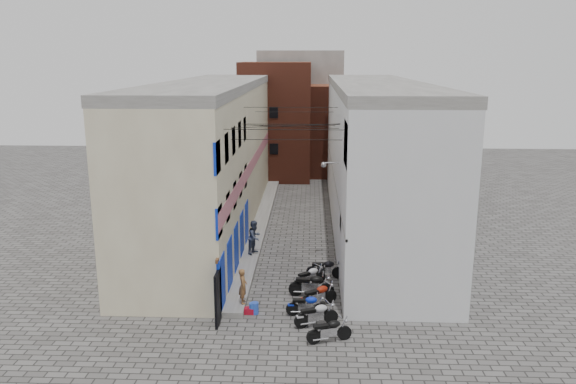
# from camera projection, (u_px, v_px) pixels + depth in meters

# --- Properties ---
(ground) EXTENTS (90.00, 90.00, 0.00)m
(ground) POSITION_uv_depth(u_px,v_px,m) (282.00, 320.00, 22.81)
(ground) COLOR #504D4B
(ground) RESTS_ON ground
(plinth) EXTENTS (0.90, 26.00, 0.25)m
(plinth) POSITION_uv_depth(u_px,v_px,m) (261.00, 224.00, 35.49)
(plinth) COLOR slate
(plinth) RESTS_ON ground
(building_left) EXTENTS (5.10, 27.00, 9.00)m
(building_left) POSITION_uv_depth(u_px,v_px,m) (212.00, 156.00, 34.54)
(building_left) COLOR #BEAF8F
(building_left) RESTS_ON ground
(building_right) EXTENTS (5.94, 26.00, 9.00)m
(building_right) POSITION_uv_depth(u_px,v_px,m) (375.00, 156.00, 34.17)
(building_right) COLOR silver
(building_right) RESTS_ON ground
(building_far_brick_left) EXTENTS (6.00, 6.00, 10.00)m
(building_far_brick_left) POSITION_uv_depth(u_px,v_px,m) (276.00, 121.00, 48.92)
(building_far_brick_left) COLOR maroon
(building_far_brick_left) RESTS_ON ground
(building_far_brick_right) EXTENTS (5.00, 6.00, 8.00)m
(building_far_brick_right) POSITION_uv_depth(u_px,v_px,m) (333.00, 130.00, 50.89)
(building_far_brick_right) COLOR maroon
(building_far_brick_right) RESTS_ON ground
(building_far_concrete) EXTENTS (8.00, 5.00, 11.00)m
(building_far_concrete) POSITION_uv_depth(u_px,v_px,m) (301.00, 109.00, 54.55)
(building_far_concrete) COLOR slate
(building_far_concrete) RESTS_ON ground
(far_shopfront) EXTENTS (2.00, 0.30, 2.40)m
(far_shopfront) POSITION_uv_depth(u_px,v_px,m) (298.00, 170.00, 47.01)
(far_shopfront) COLOR black
(far_shopfront) RESTS_ON ground
(overhead_wires) EXTENTS (5.80, 13.02, 1.32)m
(overhead_wires) POSITION_uv_depth(u_px,v_px,m) (290.00, 123.00, 28.57)
(overhead_wires) COLOR black
(overhead_wires) RESTS_ON ground
(motorcycle_a) EXTENTS (1.86, 1.07, 1.03)m
(motorcycle_a) POSITION_uv_depth(u_px,v_px,m) (329.00, 329.00, 20.91)
(motorcycle_a) COLOR black
(motorcycle_a) RESTS_ON ground
(motorcycle_b) EXTENTS (1.92, 1.18, 1.06)m
(motorcycle_b) POSITION_uv_depth(u_px,v_px,m) (316.00, 313.00, 22.16)
(motorcycle_b) COLOR #ACABB0
(motorcycle_b) RESTS_ON ground
(motorcycle_c) EXTENTS (1.75, 0.61, 1.00)m
(motorcycle_c) POSITION_uv_depth(u_px,v_px,m) (307.00, 304.00, 23.08)
(motorcycle_c) COLOR #0B24B2
(motorcycle_c) RESTS_ON ground
(motorcycle_d) EXTENTS (1.87, 1.51, 1.08)m
(motorcycle_d) POSITION_uv_depth(u_px,v_px,m) (318.00, 294.00, 23.93)
(motorcycle_d) COLOR #9B1D0B
(motorcycle_d) RESTS_ON ground
(motorcycle_e) EXTENTS (2.06, 0.74, 1.18)m
(motorcycle_e) POSITION_uv_depth(u_px,v_px,m) (311.00, 284.00, 24.92)
(motorcycle_e) COLOR black
(motorcycle_e) RESTS_ON ground
(motorcycle_f) EXTENTS (1.77, 1.59, 1.05)m
(motorcycle_f) POSITION_uv_depth(u_px,v_px,m) (310.00, 276.00, 25.98)
(motorcycle_f) COLOR silver
(motorcycle_f) RESTS_ON ground
(motorcycle_g) EXTENTS (1.84, 0.63, 1.06)m
(motorcycle_g) POSITION_uv_depth(u_px,v_px,m) (325.00, 268.00, 26.99)
(motorcycle_g) COLOR black
(motorcycle_g) RESTS_ON ground
(person_a) EXTENTS (0.43, 0.59, 1.52)m
(person_a) POSITION_uv_depth(u_px,v_px,m) (243.00, 286.00, 23.62)
(person_a) COLOR #8E5F33
(person_a) RESTS_ON plinth
(person_b) EXTENTS (1.02, 1.09, 1.80)m
(person_b) POSITION_uv_depth(u_px,v_px,m) (255.00, 237.00, 29.60)
(person_b) COLOR #394155
(person_b) RESTS_ON plinth
(water_jug_near) EXTENTS (0.35, 0.35, 0.50)m
(water_jug_near) POSITION_uv_depth(u_px,v_px,m) (255.00, 308.00, 23.28)
(water_jug_near) COLOR blue
(water_jug_near) RESTS_ON ground
(water_jug_far) EXTENTS (0.39, 0.39, 0.47)m
(water_jug_far) POSITION_uv_depth(u_px,v_px,m) (253.00, 308.00, 23.29)
(water_jug_far) COLOR blue
(water_jug_far) RESTS_ON ground
(red_crate) EXTENTS (0.42, 0.32, 0.25)m
(red_crate) POSITION_uv_depth(u_px,v_px,m) (249.00, 311.00, 23.32)
(red_crate) COLOR #A80C1F
(red_crate) RESTS_ON ground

